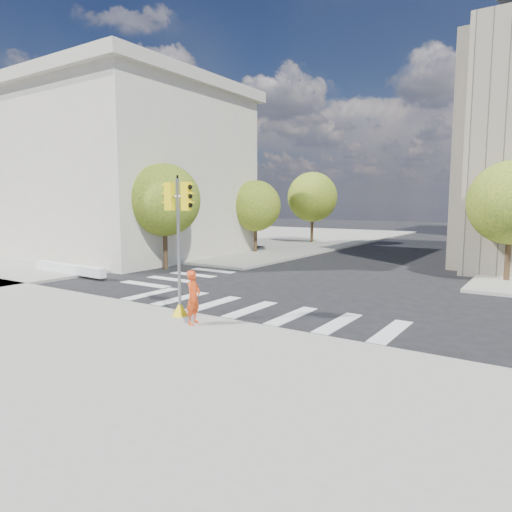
{
  "coord_description": "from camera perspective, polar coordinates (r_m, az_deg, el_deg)",
  "views": [
    {
      "loc": [
        9.49,
        -16.13,
        4.12
      ],
      "look_at": [
        0.21,
        -2.1,
        2.1
      ],
      "focal_mm": 32.0,
      "sensor_mm": 36.0,
      "label": 1
    }
  ],
  "objects": [
    {
      "name": "tree_lw_far",
      "position": [
        44.84,
        7.06,
        7.32
      ],
      "size": [
        4.8,
        4.8,
        6.95
      ],
      "color": "#382616",
      "rests_on": "ground"
    },
    {
      "name": "planter_wall",
      "position": [
        27.38,
        -22.31,
        -1.48
      ],
      "size": [
        6.01,
        0.54,
        0.5
      ],
      "primitive_type": "cube",
      "rotation": [
        0.0,
        0.0,
        -0.02
      ],
      "color": "white",
      "rests_on": "sidewalk_left_near"
    },
    {
      "name": "tree_lw_mid",
      "position": [
        36.16,
        -0.08,
        6.28
      ],
      "size": [
        4.0,
        4.0,
        5.77
      ],
      "color": "#382616",
      "rests_on": "ground"
    },
    {
      "name": "tree_lw_near",
      "position": [
        28.37,
        -11.4,
        6.88
      ],
      "size": [
        4.4,
        4.4,
        6.41
      ],
      "color": "#382616",
      "rests_on": "ground"
    },
    {
      "name": "sidewalk_near",
      "position": [
        11.52,
        -27.12,
        -14.47
      ],
      "size": [
        30.0,
        14.0,
        0.15
      ],
      "primitive_type": "cube",
      "color": "gray",
      "rests_on": "ground"
    },
    {
      "name": "photographer",
      "position": [
        14.95,
        -7.84,
        -5.14
      ],
      "size": [
        0.55,
        0.72,
        1.76
      ],
      "primitive_type": "imported",
      "rotation": [
        0.0,
        0.0,
        1.79
      ],
      "color": "#DA4214",
      "rests_on": "sidewalk_near"
    },
    {
      "name": "classical_building",
      "position": [
        38.18,
        -17.47,
        10.02
      ],
      "size": [
        19.0,
        15.0,
        12.7
      ],
      "color": "beige",
      "rests_on": "ground"
    },
    {
      "name": "ground",
      "position": [
        19.16,
        2.95,
        -5.58
      ],
      "size": [
        160.0,
        160.0,
        0.0
      ],
      "primitive_type": "plane",
      "color": "black",
      "rests_on": "ground"
    },
    {
      "name": "sidewalk_far_left",
      "position": [
        51.59,
        -1.5,
        2.34
      ],
      "size": [
        28.0,
        40.0,
        0.15
      ],
      "primitive_type": "cube",
      "color": "gray",
      "rests_on": "ground"
    },
    {
      "name": "traffic_signal",
      "position": [
        15.91,
        -9.61,
        -0.11
      ],
      "size": [
        1.06,
        0.56,
        4.85
      ],
      "rotation": [
        0.0,
        0.0,
        0.02
      ],
      "color": "yellow",
      "rests_on": "sidewalk_near"
    },
    {
      "name": "tree_re_near",
      "position": [
        26.21,
        29.29,
        5.83
      ],
      "size": [
        4.2,
        4.2,
        6.16
      ],
      "color": "#382616",
      "rests_on": "ground"
    }
  ]
}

